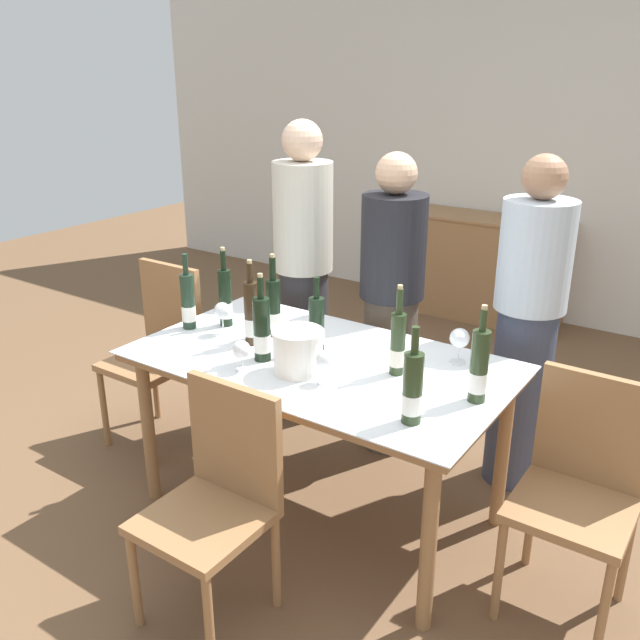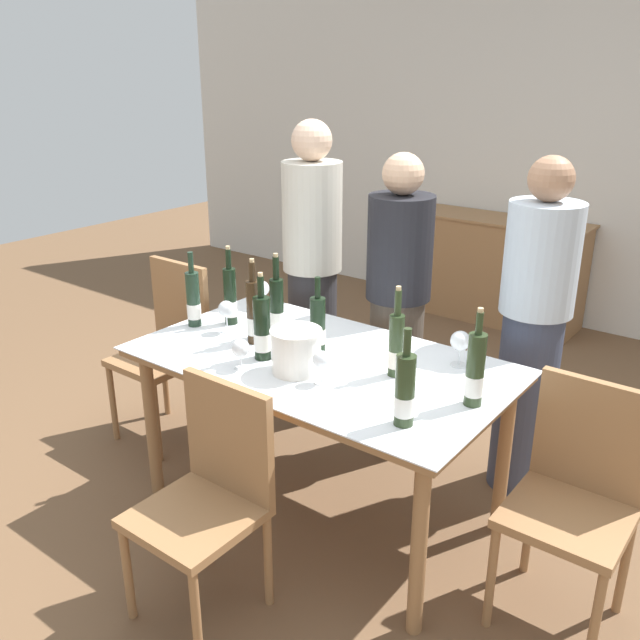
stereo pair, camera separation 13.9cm
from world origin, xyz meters
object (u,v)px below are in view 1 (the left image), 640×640
Objects in this scene: wine_glass_1 at (325,361)px; sideboard_cabinet at (476,267)px; wine_bottle_0 at (225,299)px; person_guest_left at (391,308)px; wine_bottle_8 at (262,331)px; wine_bottle_4 at (251,314)px; wine_glass_4 at (222,312)px; wine_bottle_5 at (274,308)px; wine_bottle_6 at (413,390)px; chair_right_end at (581,480)px; wine_bottle_7 at (317,326)px; chair_left_end at (160,343)px; chair_near_front at (218,490)px; wine_glass_3 at (460,339)px; wine_bottle_2 at (479,368)px; wine_glass_2 at (241,350)px; wine_bottle_1 at (188,302)px; person_host at (303,275)px; ice_bucket at (297,350)px; wine_glass_0 at (255,290)px; person_guest_right at (527,329)px; wine_bottle_3 at (398,344)px; dining_table at (320,375)px.

sideboard_cabinet is at bearing 100.73° from wine_glass_1.
person_guest_left is at bearing 47.82° from wine_bottle_0.
wine_bottle_8 reaches higher than sideboard_cabinet.
wine_glass_4 is at bearing 174.89° from wine_bottle_4.
person_guest_left is (0.30, 0.60, -0.12)m from wine_bottle_5.
wine_bottle_6 reaches higher than chair_right_end.
chair_left_end is (-1.05, 0.02, -0.34)m from wine_bottle_7.
wine_glass_3 is at bearing 63.87° from chair_near_front.
chair_left_end is at bearing 178.88° from wine_bottle_7.
wine_bottle_7 is (0.37, -2.84, 0.48)m from sideboard_cabinet.
sideboard_cabinet is at bearing 76.48° from chair_left_end.
person_guest_left is (1.08, 0.62, 0.23)m from chair_left_end.
wine_bottle_2 is 2.93× the size of wine_glass_2.
wine_bottle_5 is at bearing 1.10° from chair_left_end.
wine_bottle_1 is 0.68m from wine_bottle_7.
person_host reaches higher than wine_glass_3.
ice_bucket is at bearing -19.98° from wine_bottle_4.
chair_left_end reaches higher than chair_right_end.
chair_right_end is (1.72, 0.01, -0.38)m from wine_bottle_0.
wine_bottle_8 is at bearing -47.93° from wine_glass_0.
sideboard_cabinet is 3.23m from wine_glass_2.
wine_glass_2 is at bearing -71.23° from wine_bottle_5.
wine_bottle_0 reaches higher than chair_left_end.
wine_bottle_5 is (0.10, -2.80, 0.49)m from sideboard_cabinet.
wine_glass_2 is at bearing -90.77° from wine_bottle_8.
wine_bottle_7 is (-0.78, 0.05, -0.02)m from wine_bottle_2.
person_guest_right reaches higher than sideboard_cabinet.
wine_bottle_0 is 0.18m from wine_bottle_1.
wine_bottle_3 is (0.95, -0.02, -0.01)m from wine_bottle_0.
wine_bottle_8 is 1.26m from person_guest_right.
wine_glass_0 is at bearing 164.06° from wine_bottle_3.
wine_bottle_7 reaches higher than wine_glass_2.
wine_bottle_6 is at bearing -25.08° from dining_table.
wine_bottle_4 is 0.43× the size of chair_right_end.
wine_glass_2 is (-0.91, -0.29, -0.05)m from wine_bottle_2.
wine_glass_2 is at bearing -41.30° from wine_bottle_0.
chair_near_front is (0.57, -0.68, -0.38)m from wine_glass_4.
person_guest_right is (1.77, 0.68, 0.25)m from chair_left_end.
person_guest_right is at bearing 33.94° from wine_bottle_5.
wine_bottle_1 reaches higher than wine_bottle_7.
wine_glass_1 is at bearing -30.84° from wine_bottle_5.
wine_bottle_0 is 0.46m from wine_bottle_8.
person_guest_left reaches higher than wine_bottle_2.
wine_bottle_6 is at bearing -22.38° from wine_bottle_5.
wine_bottle_3 is 2.48× the size of wine_glass_4.
chair_left_end is (-1.46, 0.03, -0.35)m from wine_bottle_3.
person_guest_left reaches higher than wine_glass_4.
wine_bottle_4 is 0.23× the size of person_host.
wine_glass_3 is at bearing 124.87° from wine_bottle_2.
wine_bottle_6 is (0.58, -0.27, 0.21)m from dining_table.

